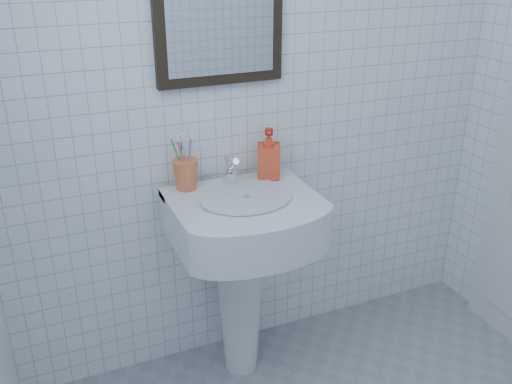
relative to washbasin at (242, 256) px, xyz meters
name	(u,v)px	position (x,y,z in m)	size (l,w,h in m)	color
wall_back	(263,76)	(0.19, 0.21, 0.67)	(2.20, 0.02, 2.50)	white
washbasin	(242,256)	(0.00, 0.00, 0.00)	(0.56, 0.41, 0.86)	white
faucet	(231,172)	(0.00, 0.10, 0.33)	(0.05, 0.11, 0.13)	silver
toothbrush_cup	(186,175)	(-0.18, 0.12, 0.34)	(0.10, 0.10, 0.12)	orange
soap_dispenser	(269,153)	(0.17, 0.12, 0.38)	(0.09, 0.09, 0.20)	red
wall_mirror	(219,0)	(0.00, 0.19, 0.97)	(0.50, 0.04, 0.62)	black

